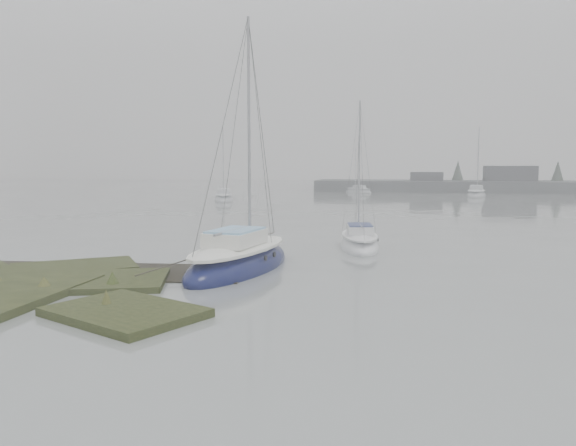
{
  "coord_description": "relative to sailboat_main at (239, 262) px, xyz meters",
  "views": [
    {
      "loc": [
        6.88,
        -12.5,
        3.63
      ],
      "look_at": [
        3.49,
        4.29,
        1.8
      ],
      "focal_mm": 35.0,
      "sensor_mm": 36.0,
      "label": 1
    }
  ],
  "objects": [
    {
      "name": "sailboat_far_a",
      "position": [
        -11.38,
        33.46,
        -0.05
      ],
      "size": [
        3.38,
        5.7,
        7.64
      ],
      "rotation": [
        0.0,
        0.0,
        0.32
      ],
      "color": "#B8BEC3",
      "rests_on": "ground"
    },
    {
      "name": "far_shoreline",
      "position": [
        25.31,
        56.28,
        0.56
      ],
      "size": [
        60.0,
        8.0,
        4.15
      ],
      "color": "#4C4F51",
      "rests_on": "ground"
    },
    {
      "name": "sailboat_far_b",
      "position": [
        13.36,
        45.46,
        -0.03
      ],
      "size": [
        3.05,
        6.04,
        8.15
      ],
      "rotation": [
        0.0,
        0.0,
        -0.21
      ],
      "color": "silver",
      "rests_on": "ground"
    },
    {
      "name": "sailboat_white",
      "position": [
        3.64,
        5.79,
        -0.08
      ],
      "size": [
        2.3,
        5.01,
        6.81
      ],
      "rotation": [
        0.0,
        0.0,
        0.15
      ],
      "color": "silver",
      "rests_on": "ground"
    },
    {
      "name": "sailboat_far_c",
      "position": [
        0.19,
        51.35,
        -0.1
      ],
      "size": [
        4.12,
        3.85,
        6.0
      ],
      "rotation": [
        0.0,
        0.0,
        0.85
      ],
      "color": "silver",
      "rests_on": "ground"
    },
    {
      "name": "ground",
      "position": [
        -1.53,
        24.38,
        -0.29
      ],
      "size": [
        160.0,
        160.0,
        0.0
      ],
      "primitive_type": "plane",
      "color": "slate",
      "rests_on": "ground"
    },
    {
      "name": "sailboat_main",
      "position": [
        0.0,
        0.0,
        0.0
      ],
      "size": [
        3.21,
        6.83,
        9.26
      ],
      "rotation": [
        0.0,
        0.0,
        -0.17
      ],
      "color": "#0C113E",
      "rests_on": "ground"
    }
  ]
}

